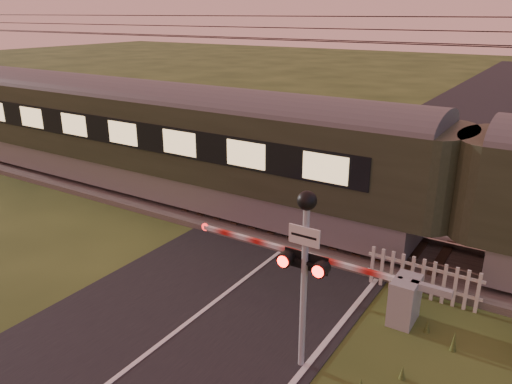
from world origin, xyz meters
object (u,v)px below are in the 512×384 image
Objects in this scene: picket_fence at (422,278)px; train at (461,189)px; boom_gate at (391,294)px; crossing_signal at (305,250)px.

train is at bearing 82.73° from picket_fence.
picket_fence is (-0.24, -1.89, -1.64)m from train.
boom_gate is at bearing -107.18° from picket_fence.
boom_gate is at bearing -101.13° from train.
train reaches higher than picket_fence.
crossing_signal is 1.32× the size of picket_fence.
boom_gate is 1.82× the size of crossing_signal.
crossing_signal is 4.23m from picket_fence.
crossing_signal is (-1.48, -5.47, 0.24)m from train.
picket_fence is (0.36, 1.17, -0.08)m from boom_gate.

